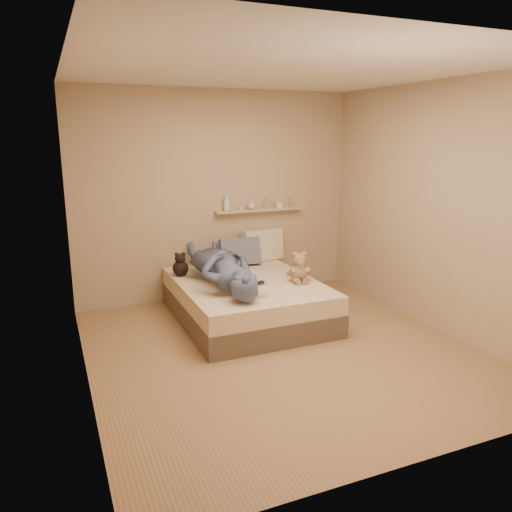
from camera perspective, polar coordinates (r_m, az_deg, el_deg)
name	(u,v)px	position (r m, az deg, el deg)	size (l,w,h in m)	color
room	(283,218)	(4.59, 3.16, 4.31)	(3.80, 3.80, 3.80)	#9B7550
bed	(246,300)	(5.68, -1.10, -5.04)	(1.50, 1.90, 0.45)	brown
game_console	(260,284)	(5.01, 0.49, -3.18)	(0.17, 0.11, 0.06)	silver
teddy_bear	(299,269)	(5.57, 4.96, -1.52)	(0.28, 0.28, 0.35)	tan
dark_plush	(180,266)	(5.85, -8.64, -1.10)	(0.18, 0.18, 0.28)	black
pillow_cream	(262,245)	(6.51, 0.71, 1.28)	(0.55, 0.16, 0.40)	beige
pillow_grey	(240,252)	(6.26, -1.84, 0.48)	(0.50, 0.14, 0.34)	slate
person	(222,266)	(5.47, -3.96, -1.13)	(0.61, 1.68, 0.40)	#4E557B
wall_shelf	(259,210)	(6.50, 0.40, 5.29)	(1.20, 0.12, 0.03)	tan
shelf_bottles	(253,204)	(6.46, -0.32, 6.01)	(0.98, 0.13, 0.21)	silver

